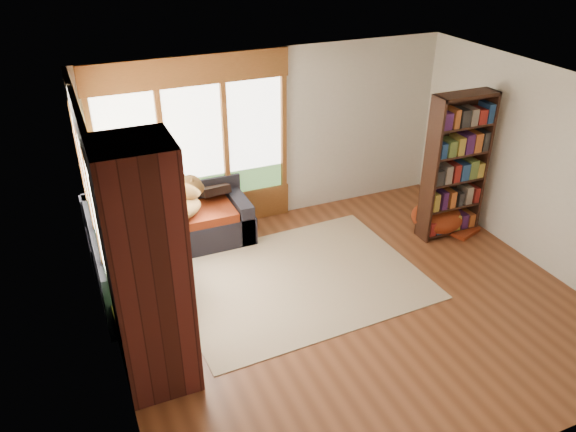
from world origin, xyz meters
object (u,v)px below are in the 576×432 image
object	(u,v)px
sectional_sofa	(161,247)
area_rug	(298,279)
bookshelf	(456,167)
dog_brindle	(168,234)
dog_tan	(177,203)
pouf	(437,216)
brick_chimney	(148,273)

from	to	relation	value
sectional_sofa	area_rug	distance (m)	1.87
sectional_sofa	bookshelf	size ratio (longest dim) A/B	1.03
dog_brindle	bookshelf	bearing A→B (deg)	-92.89
sectional_sofa	dog_tan	bearing A→B (deg)	35.83
sectional_sofa	area_rug	size ratio (longest dim) A/B	0.70
bookshelf	dog_brindle	size ratio (longest dim) A/B	2.68
sectional_sofa	dog_brindle	xyz separation A→B (m)	(0.04, -0.47, 0.45)
area_rug	bookshelf	distance (m)	2.77
area_rug	pouf	distance (m)	2.50
brick_chimney	pouf	bearing A→B (deg)	17.79
brick_chimney	bookshelf	bearing A→B (deg)	15.76
area_rug	sectional_sofa	bearing A→B (deg)	146.98
area_rug	dog_brindle	bearing A→B (deg)	160.29
sectional_sofa	dog_brindle	bearing A→B (deg)	-87.34
area_rug	pouf	size ratio (longest dim) A/B	4.15
dog_brindle	pouf	bearing A→B (deg)	-90.84
dog_tan	dog_brindle	bearing A→B (deg)	-132.08
sectional_sofa	bookshelf	bearing A→B (deg)	-12.53
area_rug	bookshelf	size ratio (longest dim) A/B	1.47
brick_chimney	dog_brindle	size ratio (longest dim) A/B	3.27
brick_chimney	pouf	xyz separation A→B (m)	(4.46, 1.43, -1.08)
sectional_sofa	dog_brindle	world-z (taller)	dog_brindle
bookshelf	dog_tan	size ratio (longest dim) A/B	2.13
sectional_sofa	area_rug	bearing A→B (deg)	-34.94
brick_chimney	bookshelf	size ratio (longest dim) A/B	1.22
pouf	dog_brindle	size ratio (longest dim) A/B	0.95
sectional_sofa	dog_brindle	size ratio (longest dim) A/B	2.76
sectional_sofa	pouf	distance (m)	4.06
dog_brindle	sectional_sofa	bearing A→B (deg)	5.93
pouf	area_rug	bearing A→B (deg)	-170.99
pouf	brick_chimney	bearing A→B (deg)	-162.21
area_rug	pouf	xyz separation A→B (m)	(2.46, 0.39, 0.21)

